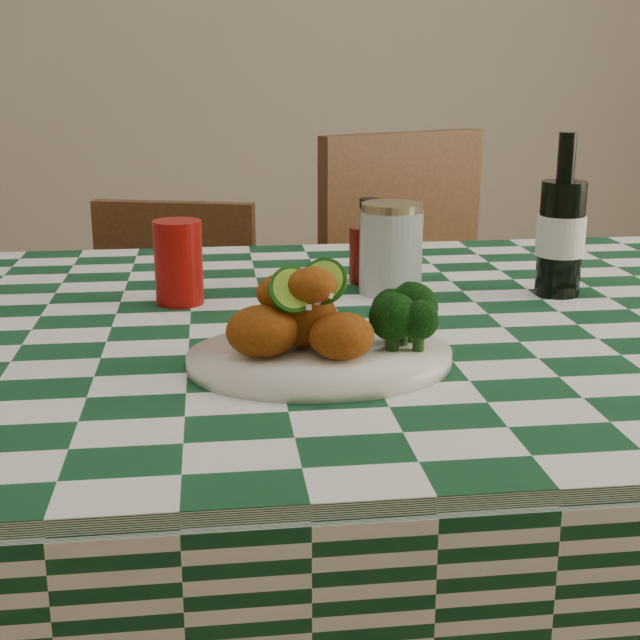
{
  "coord_description": "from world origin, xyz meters",
  "views": [
    {
      "loc": [
        -0.17,
        -1.15,
        1.12
      ],
      "look_at": [
        -0.05,
        -0.19,
        0.84
      ],
      "focal_mm": 50.0,
      "sensor_mm": 36.0,
      "label": 1
    }
  ],
  "objects": [
    {
      "name": "plate",
      "position": [
        -0.05,
        -0.19,
        0.8
      ],
      "size": [
        0.31,
        0.25,
        0.02
      ],
      "primitive_type": null,
      "rotation": [
        0.0,
        0.0,
        0.03
      ],
      "color": "white",
      "rests_on": "dining_table"
    },
    {
      "name": "ketchup_bottle",
      "position": [
        0.07,
        0.21,
        0.85
      ],
      "size": [
        0.08,
        0.08,
        0.13
      ],
      "primitive_type": null,
      "rotation": [
        0.0,
        0.0,
        -0.25
      ],
      "color": "#5D0A04",
      "rests_on": "dining_table"
    },
    {
      "name": "wooden_chair_right",
      "position": [
        0.36,
        0.71,
        0.48
      ],
      "size": [
        0.6,
        0.61,
        0.97
      ],
      "primitive_type": null,
      "rotation": [
        0.0,
        0.0,
        0.43
      ],
      "color": "#472814",
      "rests_on": "ground"
    },
    {
      "name": "dining_table",
      "position": [
        0.0,
        0.0,
        0.39
      ],
      "size": [
        1.66,
        1.06,
        0.79
      ],
      "primitive_type": null,
      "color": "#124123",
      "rests_on": "ground"
    },
    {
      "name": "broccoli_side",
      "position": [
        0.04,
        -0.18,
        0.84
      ],
      "size": [
        0.09,
        0.09,
        0.07
      ],
      "primitive_type": null,
      "color": "black",
      "rests_on": "plate"
    },
    {
      "name": "red_tumbler",
      "position": [
        -0.22,
        0.11,
        0.85
      ],
      "size": [
        0.07,
        0.07,
        0.12
      ],
      "primitive_type": "cylinder",
      "rotation": [
        0.0,
        0.0,
        0.01
      ],
      "color": "#980C08",
      "rests_on": "dining_table"
    },
    {
      "name": "wooden_chair_left",
      "position": [
        -0.3,
        0.72,
        0.41
      ],
      "size": [
        0.46,
        0.48,
        0.82
      ],
      "primitive_type": null,
      "rotation": [
        0.0,
        0.0,
        -0.27
      ],
      "color": "#472814",
      "rests_on": "ground"
    },
    {
      "name": "mason_jar",
      "position": [
        0.09,
        0.14,
        0.85
      ],
      "size": [
        0.11,
        0.11,
        0.14
      ],
      "primitive_type": null,
      "rotation": [
        0.0,
        0.0,
        0.26
      ],
      "color": "#B2BCBA",
      "rests_on": "dining_table"
    },
    {
      "name": "fried_chicken_pile",
      "position": [
        -0.06,
        -0.19,
        0.85
      ],
      "size": [
        0.15,
        0.11,
        0.1
      ],
      "primitive_type": null,
      "color": "#8C440D",
      "rests_on": "plate"
    },
    {
      "name": "beer_bottle",
      "position": [
        0.34,
        0.09,
        0.91
      ],
      "size": [
        0.07,
        0.07,
        0.24
      ],
      "primitive_type": null,
      "rotation": [
        0.0,
        0.0,
        0.02
      ],
      "color": "black",
      "rests_on": "dining_table"
    }
  ]
}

